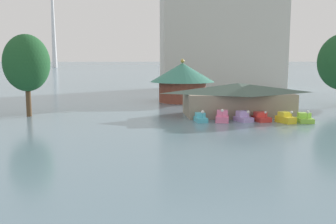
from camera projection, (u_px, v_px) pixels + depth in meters
pedal_boat_cyan at (201, 118)px, 46.01m from camera, size 1.47×2.34×1.56m
pedal_boat_pink at (222, 117)px, 46.09m from camera, size 2.12×2.68×1.71m
pedal_boat_lavender at (243, 117)px, 46.41m from camera, size 2.22×2.64×1.47m
pedal_boat_red at (261, 118)px, 46.52m from camera, size 1.97×2.63×1.38m
pedal_boat_yellow at (285, 118)px, 45.33m from camera, size 2.05×2.67×1.58m
pedal_boat_lime at (305, 119)px, 45.51m from camera, size 1.95×2.42×1.62m
boathouse at (238, 98)px, 51.02m from camera, size 15.31×8.08×4.43m
green_roof_pavilion at (182, 79)px, 67.00m from camera, size 11.52×11.52×7.65m
shoreline_tree_tall_left at (27, 63)px, 49.45m from camera, size 6.05×6.05×10.91m
background_building_block at (221, 36)px, 92.16m from camera, size 29.79×14.26×26.53m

